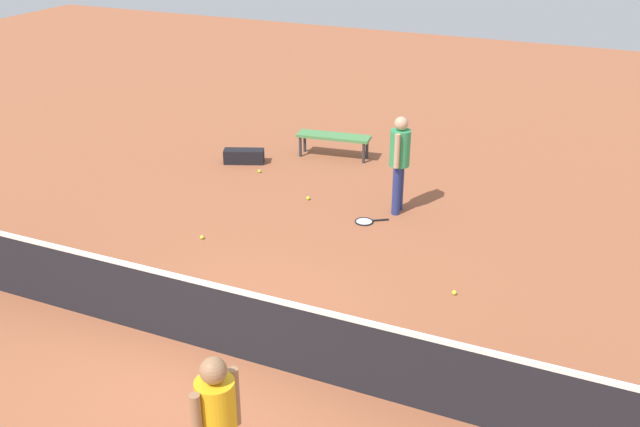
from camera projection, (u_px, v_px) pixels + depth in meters
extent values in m
plane|color=#9E5638|center=(211.00, 350.00, 8.68)|extent=(40.00, 40.00, 0.00)
cube|color=black|center=(209.00, 319.00, 8.48)|extent=(10.00, 0.02, 0.91)
cube|color=white|center=(206.00, 284.00, 8.28)|extent=(10.00, 0.04, 0.06)
cylinder|color=navy|center=(399.00, 186.00, 12.20)|extent=(0.15, 0.15, 0.85)
cylinder|color=navy|center=(396.00, 191.00, 12.02)|extent=(0.15, 0.15, 0.85)
cylinder|color=#339959|center=(400.00, 148.00, 11.80)|extent=(0.37, 0.37, 0.62)
cylinder|color=tan|center=(403.00, 143.00, 11.97)|extent=(0.10, 0.10, 0.58)
cylinder|color=tan|center=(397.00, 151.00, 11.61)|extent=(0.10, 0.10, 0.58)
sphere|color=tan|center=(401.00, 124.00, 11.62)|extent=(0.25, 0.25, 0.23)
cylinder|color=yellow|center=(216.00, 411.00, 5.97)|extent=(0.42, 0.42, 0.62)
cylinder|color=#9E704C|center=(197.00, 423.00, 5.81)|extent=(0.11, 0.11, 0.58)
cylinder|color=#9E704C|center=(235.00, 396.00, 6.11)|extent=(0.11, 0.11, 0.58)
sphere|color=#9E704C|center=(213.00, 370.00, 5.78)|extent=(0.28, 0.28, 0.23)
torus|color=black|center=(364.00, 222.00, 11.90)|extent=(0.44, 0.44, 0.02)
cylinder|color=silver|center=(364.00, 222.00, 11.90)|extent=(0.37, 0.37, 0.00)
cylinder|color=black|center=(381.00, 220.00, 11.94)|extent=(0.25, 0.18, 0.03)
sphere|color=#C6E033|center=(308.00, 198.00, 12.72)|extent=(0.07, 0.07, 0.07)
sphere|color=#C6E033|center=(259.00, 171.00, 13.89)|extent=(0.07, 0.07, 0.07)
sphere|color=#C6E033|center=(454.00, 293.00, 9.81)|extent=(0.07, 0.07, 0.07)
sphere|color=#C6E033|center=(174.00, 307.00, 9.49)|extent=(0.07, 0.07, 0.07)
sphere|color=#C6E033|center=(202.00, 237.00, 11.33)|extent=(0.07, 0.07, 0.07)
cube|color=#4C8C4C|center=(334.00, 136.00, 14.49)|extent=(1.54, 0.59, 0.06)
cylinder|color=#333338|center=(367.00, 148.00, 14.55)|extent=(0.07, 0.07, 0.42)
cylinder|color=#333338|center=(305.00, 142.00, 14.90)|extent=(0.07, 0.07, 0.42)
cylinder|color=#333338|center=(364.00, 153.00, 14.29)|extent=(0.07, 0.07, 0.42)
cylinder|color=#333338|center=(300.00, 147.00, 14.64)|extent=(0.07, 0.07, 0.42)
cube|color=black|center=(244.00, 156.00, 14.33)|extent=(0.85, 0.56, 0.28)
cylinder|color=black|center=(227.00, 156.00, 14.34)|extent=(0.19, 0.28, 0.27)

